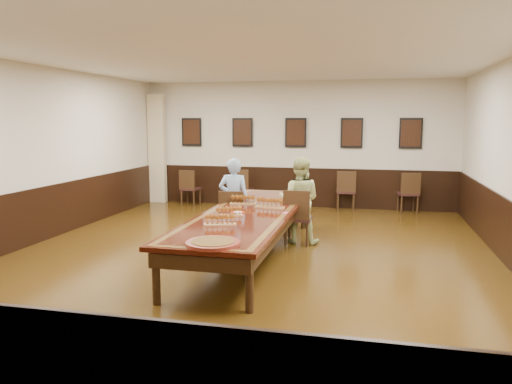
% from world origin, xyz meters
% --- Properties ---
extents(floor, '(8.00, 10.00, 0.02)m').
position_xyz_m(floor, '(0.00, 0.00, -0.01)').
color(floor, black).
rests_on(floor, ground).
extents(ceiling, '(8.00, 10.00, 0.02)m').
position_xyz_m(ceiling, '(0.00, 0.00, 3.21)').
color(ceiling, white).
rests_on(ceiling, floor).
extents(wall_back, '(8.00, 0.02, 3.20)m').
position_xyz_m(wall_back, '(0.00, 5.01, 1.60)').
color(wall_back, beige).
rests_on(wall_back, floor).
extents(wall_front, '(8.00, 0.02, 3.20)m').
position_xyz_m(wall_front, '(0.00, -5.01, 1.60)').
color(wall_front, beige).
rests_on(wall_front, floor).
extents(wall_left, '(0.02, 10.00, 3.20)m').
position_xyz_m(wall_left, '(-4.01, 0.00, 1.60)').
color(wall_left, beige).
rests_on(wall_left, floor).
extents(chair_man, '(0.50, 0.54, 0.96)m').
position_xyz_m(chair_man, '(-0.54, 0.96, 0.48)').
color(chair_man, black).
rests_on(chair_man, floor).
extents(chair_woman, '(0.47, 0.52, 1.00)m').
position_xyz_m(chair_woman, '(0.65, 1.03, 0.50)').
color(chair_woman, black).
rests_on(chair_woman, floor).
extents(spare_chair_a, '(0.49, 0.53, 0.93)m').
position_xyz_m(spare_chair_a, '(-2.69, 4.50, 0.47)').
color(spare_chair_a, black).
rests_on(spare_chair_a, floor).
extents(spare_chair_b, '(0.50, 0.54, 0.99)m').
position_xyz_m(spare_chair_b, '(-1.28, 4.48, 0.49)').
color(spare_chair_b, black).
rests_on(spare_chair_b, floor).
extents(spare_chair_c, '(0.51, 0.55, 0.98)m').
position_xyz_m(spare_chair_c, '(1.30, 4.72, 0.49)').
color(spare_chair_c, black).
rests_on(spare_chair_c, floor).
extents(spare_chair_d, '(0.54, 0.57, 0.98)m').
position_xyz_m(spare_chair_d, '(2.78, 4.71, 0.49)').
color(spare_chair_d, black).
rests_on(spare_chair_d, floor).
extents(person_man, '(0.60, 0.43, 1.53)m').
position_xyz_m(person_man, '(-0.55, 1.06, 0.77)').
color(person_man, '#4D84C0').
rests_on(person_man, floor).
extents(person_woman, '(0.78, 0.61, 1.56)m').
position_xyz_m(person_woman, '(0.65, 1.14, 0.78)').
color(person_woman, '#BDC77C').
rests_on(person_woman, floor).
extents(pink_phone, '(0.07, 0.13, 0.01)m').
position_xyz_m(pink_phone, '(0.60, -0.01, 0.76)').
color(pink_phone, '#FE5492').
rests_on(pink_phone, conference_table).
extents(curtain, '(0.45, 0.18, 2.90)m').
position_xyz_m(curtain, '(-3.75, 4.82, 1.45)').
color(curtain, '#C8B389').
rests_on(curtain, floor).
extents(wainscoting, '(8.00, 10.00, 1.00)m').
position_xyz_m(wainscoting, '(0.00, 0.00, 0.50)').
color(wainscoting, black).
rests_on(wainscoting, floor).
extents(conference_table, '(1.40, 5.00, 0.76)m').
position_xyz_m(conference_table, '(0.00, 0.00, 0.61)').
color(conference_table, black).
rests_on(conference_table, floor).
extents(posters, '(6.14, 0.04, 0.74)m').
position_xyz_m(posters, '(0.00, 4.94, 1.90)').
color(posters, black).
rests_on(posters, wall_back).
extents(flight_a, '(0.46, 0.19, 0.17)m').
position_xyz_m(flight_a, '(-0.27, 0.65, 0.83)').
color(flight_a, '#AB7B47').
rests_on(flight_a, conference_table).
extents(flight_b, '(0.51, 0.24, 0.18)m').
position_xyz_m(flight_b, '(0.26, 0.38, 0.84)').
color(flight_b, '#AB7B47').
rests_on(flight_b, conference_table).
extents(flight_c, '(0.44, 0.34, 0.16)m').
position_xyz_m(flight_c, '(-0.20, -0.48, 0.82)').
color(flight_c, '#AB7B47').
rests_on(flight_c, conference_table).
extents(flight_d, '(0.47, 0.27, 0.17)m').
position_xyz_m(flight_d, '(-0.14, -1.13, 0.83)').
color(flight_d, '#AB7B47').
rests_on(flight_d, conference_table).
extents(red_plate_grp, '(0.22, 0.22, 0.03)m').
position_xyz_m(red_plate_grp, '(-0.13, -0.20, 0.76)').
color(red_plate_grp, '#B12F0B').
rests_on(red_plate_grp, conference_table).
extents(carved_platter, '(0.76, 0.76, 0.05)m').
position_xyz_m(carved_platter, '(0.11, -2.21, 0.77)').
color(carved_platter, maroon).
rests_on(carved_platter, conference_table).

